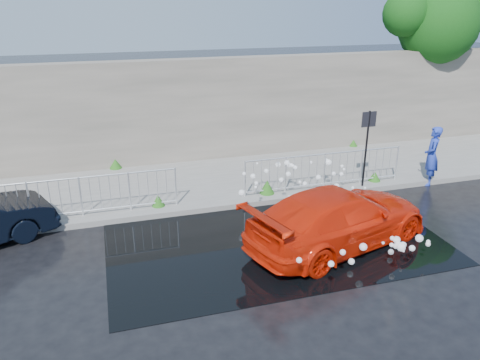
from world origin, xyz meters
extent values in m
plane|color=black|center=(0.00, 0.00, 0.00)|extent=(90.00, 90.00, 0.00)
cube|color=slate|center=(0.00, 5.00, 0.07)|extent=(30.00, 4.00, 0.15)
cube|color=slate|center=(0.00, 3.00, 0.08)|extent=(30.00, 0.25, 0.16)
cube|color=#5D574E|center=(0.00, 7.20, 1.90)|extent=(30.00, 0.60, 3.50)
cube|color=black|center=(0.50, 1.00, 0.01)|extent=(8.00, 5.00, 0.01)
cylinder|color=black|center=(4.20, 3.10, 1.25)|extent=(0.06, 0.06, 2.50)
cube|color=black|center=(4.20, 3.10, 2.25)|extent=(0.45, 0.04, 0.45)
cylinder|color=#332114|center=(10.00, 8.20, 2.50)|extent=(0.36, 0.36, 5.00)
sphere|color=#0F3C0E|center=(9.50, 7.40, 4.60)|extent=(3.07, 3.07, 3.07)
sphere|color=#0F3C0E|center=(11.00, 7.40, 5.20)|extent=(2.02, 2.02, 2.02)
sphere|color=#0F3C0E|center=(8.00, 7.40, 5.00)|extent=(1.73, 1.73, 1.73)
cylinder|color=silver|center=(-1.50, 3.35, 0.70)|extent=(0.05, 0.05, 1.10)
cylinder|color=silver|center=(-4.00, 3.35, 1.22)|extent=(5.00, 0.04, 0.04)
cylinder|color=silver|center=(-4.00, 3.35, 0.27)|extent=(5.00, 0.04, 0.04)
cylinder|color=silver|center=(0.50, 3.35, 0.70)|extent=(0.05, 0.05, 1.10)
cylinder|color=silver|center=(5.50, 3.35, 0.70)|extent=(0.05, 0.05, 1.10)
cylinder|color=silver|center=(3.00, 3.35, 1.22)|extent=(5.00, 0.04, 0.04)
cylinder|color=silver|center=(3.00, 3.35, 0.27)|extent=(5.00, 0.04, 0.04)
cone|color=#204F15|center=(-5.80, 3.40, 0.33)|extent=(0.40, 0.40, 0.36)
cone|color=#204F15|center=(-2.00, 3.40, 0.32)|extent=(0.36, 0.36, 0.33)
cone|color=#204F15|center=(1.20, 3.40, 0.36)|extent=(0.44, 0.44, 0.41)
cone|color=#204F15|center=(4.80, 3.40, 0.30)|extent=(0.38, 0.38, 0.30)
cone|color=#204F15|center=(-3.00, 6.90, 0.31)|extent=(0.42, 0.42, 0.32)
cone|color=#204F15|center=(6.00, 6.90, 0.27)|extent=(0.34, 0.34, 0.25)
sphere|color=white|center=(2.44, 2.21, 0.57)|extent=(0.09, 0.09, 0.09)
sphere|color=white|center=(3.21, 1.63, 0.42)|extent=(0.15, 0.15, 0.15)
sphere|color=white|center=(1.90, 3.16, 1.02)|extent=(0.08, 0.08, 0.08)
sphere|color=white|center=(1.34, 2.65, 0.84)|extent=(0.14, 0.14, 0.14)
sphere|color=white|center=(3.33, 2.90, 0.96)|extent=(0.09, 0.09, 0.09)
sphere|color=white|center=(0.54, 2.45, 0.90)|extent=(0.10, 0.10, 0.10)
sphere|color=white|center=(3.10, 3.45, 0.95)|extent=(0.16, 0.16, 0.16)
sphere|color=white|center=(3.19, 2.65, 0.82)|extent=(0.12, 0.12, 0.12)
sphere|color=white|center=(1.87, 3.23, 1.02)|extent=(0.11, 0.11, 0.11)
sphere|color=white|center=(1.75, 3.30, 1.07)|extent=(0.16, 0.16, 0.16)
sphere|color=white|center=(3.59, 1.56, 0.52)|extent=(0.08, 0.08, 0.08)
sphere|color=white|center=(1.95, 2.43, 0.74)|extent=(0.13, 0.13, 0.13)
sphere|color=white|center=(2.93, 2.63, 0.86)|extent=(0.12, 0.12, 0.12)
sphere|color=white|center=(2.61, 3.48, 0.95)|extent=(0.09, 0.09, 0.09)
sphere|color=white|center=(0.51, 2.40, 0.82)|extent=(0.08, 0.08, 0.08)
sphere|color=white|center=(0.12, 2.40, 0.70)|extent=(0.17, 0.17, 0.17)
sphere|color=white|center=(0.95, 3.62, 1.04)|extent=(0.06, 0.06, 0.06)
sphere|color=white|center=(2.72, 1.05, 0.12)|extent=(0.08, 0.08, 0.08)
sphere|color=white|center=(3.55, 1.91, 0.63)|extent=(0.07, 0.07, 0.07)
sphere|color=white|center=(1.75, 2.31, 0.85)|extent=(0.09, 0.09, 0.09)
sphere|color=white|center=(1.04, 3.06, 0.99)|extent=(0.13, 0.13, 0.13)
sphere|color=white|center=(1.75, 3.37, 0.98)|extent=(0.06, 0.06, 0.06)
sphere|color=white|center=(2.50, 2.72, 0.77)|extent=(0.15, 0.15, 0.15)
sphere|color=white|center=(2.87, 2.29, 0.61)|extent=(0.17, 0.17, 0.17)
sphere|color=white|center=(0.57, 2.82, 0.97)|extent=(0.15, 0.15, 0.15)
sphere|color=white|center=(0.94, 1.32, 0.27)|extent=(0.06, 0.06, 0.06)
sphere|color=white|center=(1.56, 3.49, 0.98)|extent=(0.17, 0.17, 0.17)
sphere|color=white|center=(3.32, 2.18, 0.56)|extent=(0.09, 0.09, 0.09)
sphere|color=white|center=(2.35, 1.68, 0.48)|extent=(0.15, 0.15, 0.15)
sphere|color=white|center=(1.96, 3.69, 0.98)|extent=(0.06, 0.06, 0.06)
sphere|color=white|center=(1.39, 2.13, 0.53)|extent=(0.09, 0.09, 0.09)
sphere|color=white|center=(0.36, 2.99, 1.00)|extent=(0.11, 0.11, 0.11)
sphere|color=white|center=(3.32, 2.75, 0.91)|extent=(0.08, 0.08, 0.08)
sphere|color=white|center=(1.55, 1.74, 0.51)|extent=(0.16, 0.16, 0.16)
sphere|color=white|center=(1.67, 2.96, 0.87)|extent=(0.15, 0.15, 0.15)
sphere|color=white|center=(1.92, 3.05, 1.01)|extent=(0.12, 0.12, 0.12)
sphere|color=white|center=(1.86, 3.38, 0.97)|extent=(0.14, 0.14, 0.14)
sphere|color=white|center=(2.97, 3.05, 1.06)|extent=(0.18, 0.18, 0.18)
sphere|color=white|center=(1.13, -1.32, 0.79)|extent=(0.12, 0.12, 0.12)
sphere|color=white|center=(3.27, -1.20, 0.57)|extent=(0.11, 0.11, 0.11)
sphere|color=white|center=(2.64, -1.20, 0.66)|extent=(0.12, 0.12, 0.12)
sphere|color=white|center=(2.74, -1.36, 0.65)|extent=(0.13, 0.13, 0.13)
sphere|color=white|center=(2.22, -1.68, 0.93)|extent=(0.17, 0.17, 0.17)
sphere|color=white|center=(3.49, -0.94, 0.46)|extent=(0.09, 0.09, 0.09)
sphere|color=white|center=(2.45, -1.05, 0.77)|extent=(0.10, 0.10, 0.10)
sphere|color=white|center=(0.68, -1.70, 0.83)|extent=(0.13, 0.13, 0.13)
sphere|color=white|center=(0.15, -1.39, 0.82)|extent=(0.12, 0.12, 0.12)
sphere|color=white|center=(2.42, -1.44, 0.85)|extent=(0.09, 0.09, 0.09)
sphere|color=white|center=(2.36, -1.32, 0.89)|extent=(0.15, 0.15, 0.15)
sphere|color=white|center=(1.68, -0.79, 0.18)|extent=(0.14, 0.14, 0.14)
sphere|color=white|center=(1.04, -0.63, 0.31)|extent=(0.15, 0.15, 0.15)
sphere|color=white|center=(2.80, -0.60, 0.13)|extent=(0.13, 0.13, 0.13)
sphere|color=white|center=(2.74, -0.83, 0.41)|extent=(0.13, 0.13, 0.13)
sphere|color=white|center=(2.79, -1.47, 0.93)|extent=(0.16, 0.16, 0.16)
sphere|color=white|center=(2.20, -1.39, 0.83)|extent=(0.09, 0.09, 0.09)
sphere|color=white|center=(1.94, -0.79, 0.49)|extent=(0.17, 0.17, 0.17)
sphere|color=white|center=(2.28, -1.50, 0.88)|extent=(0.13, 0.13, 0.13)
sphere|color=white|center=(2.94, -0.85, 0.27)|extent=(0.06, 0.06, 0.06)
sphere|color=white|center=(2.38, -0.85, 0.56)|extent=(0.07, 0.07, 0.07)
imported|color=red|center=(1.90, 0.31, 0.70)|extent=(5.16, 3.28, 1.39)
imported|color=#243AB4|center=(6.50, 3.00, 0.94)|extent=(0.76, 0.82, 1.88)
camera|label=1|loc=(-3.17, -8.61, 5.57)|focal=35.00mm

